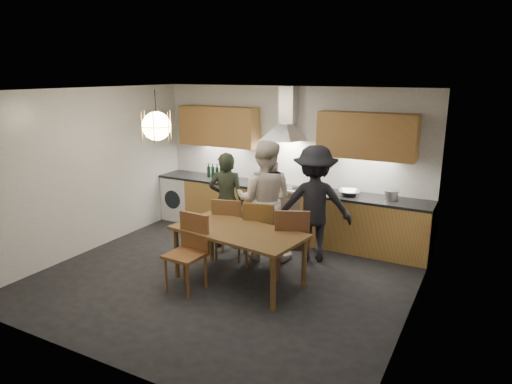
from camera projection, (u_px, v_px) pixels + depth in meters
The scene contains 17 objects.
ground at pixel (224, 277), 6.48m from camera, with size 5.00×5.00×0.00m, color black.
room_shell at pixel (222, 159), 6.04m from camera, with size 5.02×4.52×2.61m.
counter_run at pixel (284, 212), 8.02m from camera, with size 5.00×0.62×0.90m.
range_stove at pixel (282, 212), 8.02m from camera, with size 0.90×0.60×0.92m.
wall_fixtures at pixel (287, 130), 7.76m from camera, with size 4.30×0.54×1.10m.
pendant_lamp at pixel (156, 126), 6.31m from camera, with size 0.43×0.43×0.70m.
dining_table at pixel (238, 236), 6.17m from camera, with size 1.91×1.14×0.76m.
chair_back_left at pixel (229, 225), 6.94m from camera, with size 0.56×0.56×0.99m.
chair_back_mid at pixel (260, 230), 6.68m from camera, with size 0.56×0.56×1.02m.
chair_back_right at pixel (292, 239), 6.28m from camera, with size 0.62×0.62×1.04m.
chair_front at pixel (190, 246), 6.05m from camera, with size 0.48×0.48×1.02m.
person_left at pixel (227, 201), 7.43m from camera, with size 0.58×0.38×1.60m, color black.
person_mid at pixel (265, 200), 6.98m from camera, with size 0.90×0.70×1.85m, color beige.
person_right at pixel (314, 204), 6.91m from camera, with size 1.15×0.66×1.78m, color black.
mixing_bowl at pixel (349, 193), 7.35m from camera, with size 0.34×0.34×0.08m, color silver.
stock_pot at pixel (391, 196), 7.06m from camera, with size 0.21×0.21×0.15m, color #A7A7AA.
wine_bottles at pixel (219, 171), 8.50m from camera, with size 0.53×0.06×0.27m.
Camera 1 is at (3.20, -5.04, 2.82)m, focal length 32.00 mm.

